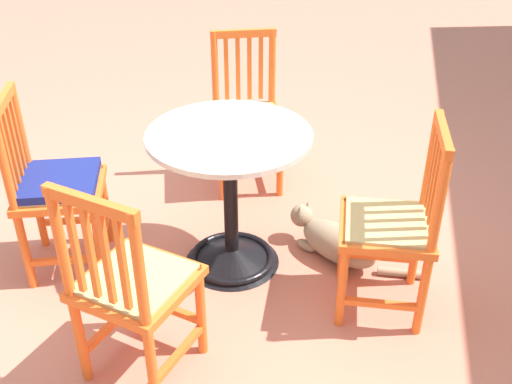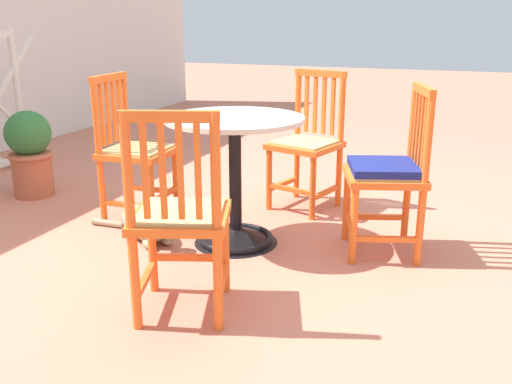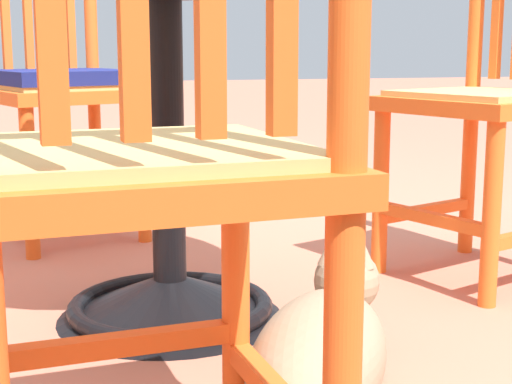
{
  "view_description": "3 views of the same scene",
  "coord_description": "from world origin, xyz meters",
  "px_view_note": "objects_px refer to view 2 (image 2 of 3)",
  "views": [
    {
      "loc": [
        2.36,
        0.85,
        1.94
      ],
      "look_at": [
        -0.1,
        0.33,
        0.4
      ],
      "focal_mm": 42.81,
      "sensor_mm": 36.0,
      "label": 1
    },
    {
      "loc": [
        -2.8,
        -0.99,
        1.24
      ],
      "look_at": [
        -0.01,
        0.11,
        0.31
      ],
      "focal_mm": 39.33,
      "sensor_mm": 36.0,
      "label": 2
    },
    {
      "loc": [
        0.23,
        1.8,
        0.57
      ],
      "look_at": [
        -0.23,
        0.22,
        0.26
      ],
      "focal_mm": 54.99,
      "sensor_mm": 36.0,
      "label": 3
    }
  ],
  "objects_px": {
    "orange_chair_by_planter": "(307,145)",
    "tabby_cat": "(147,225)",
    "orange_chair_at_corner": "(388,174)",
    "cafe_table": "(235,195)",
    "orange_chair_tucked_in": "(180,219)",
    "terracotta_planter": "(30,151)",
    "orange_chair_near_fence": "(134,152)"
  },
  "relations": [
    {
      "from": "terracotta_planter",
      "to": "orange_chair_tucked_in",
      "type": "bearing_deg",
      "value": -121.2
    },
    {
      "from": "cafe_table",
      "to": "orange_chair_near_fence",
      "type": "xyz_separation_m",
      "value": [
        0.16,
        0.76,
        0.15
      ]
    },
    {
      "from": "cafe_table",
      "to": "orange_chair_at_corner",
      "type": "bearing_deg",
      "value": -77.7
    },
    {
      "from": "orange_chair_tucked_in",
      "to": "orange_chair_near_fence",
      "type": "distance_m",
      "value": 1.31
    },
    {
      "from": "orange_chair_tucked_in",
      "to": "tabby_cat",
      "type": "xyz_separation_m",
      "value": [
        0.66,
        0.6,
        -0.34
      ]
    },
    {
      "from": "tabby_cat",
      "to": "orange_chair_at_corner",
      "type": "bearing_deg",
      "value": -75.62
    },
    {
      "from": "orange_chair_by_planter",
      "to": "terracotta_planter",
      "type": "relative_size",
      "value": 1.47
    },
    {
      "from": "orange_chair_near_fence",
      "to": "tabby_cat",
      "type": "distance_m",
      "value": 0.54
    },
    {
      "from": "cafe_table",
      "to": "orange_chair_near_fence",
      "type": "bearing_deg",
      "value": 78.27
    },
    {
      "from": "orange_chair_near_fence",
      "to": "orange_chair_at_corner",
      "type": "bearing_deg",
      "value": -89.32
    },
    {
      "from": "orange_chair_at_corner",
      "to": "orange_chair_by_planter",
      "type": "relative_size",
      "value": 1.0
    },
    {
      "from": "orange_chair_by_planter",
      "to": "terracotta_planter",
      "type": "xyz_separation_m",
      "value": [
        -0.48,
        1.91,
        -0.11
      ]
    },
    {
      "from": "orange_chair_tucked_in",
      "to": "orange_chair_by_planter",
      "type": "distance_m",
      "value": 1.59
    },
    {
      "from": "terracotta_planter",
      "to": "tabby_cat",
      "type": "bearing_deg",
      "value": -109.89
    },
    {
      "from": "orange_chair_by_planter",
      "to": "tabby_cat",
      "type": "xyz_separation_m",
      "value": [
        -0.93,
        0.69,
        -0.34
      ]
    },
    {
      "from": "cafe_table",
      "to": "terracotta_planter",
      "type": "distance_m",
      "value": 1.75
    },
    {
      "from": "cafe_table",
      "to": "orange_chair_tucked_in",
      "type": "relative_size",
      "value": 0.83
    },
    {
      "from": "orange_chair_at_corner",
      "to": "orange_chair_near_fence",
      "type": "height_order",
      "value": "same"
    },
    {
      "from": "orange_chair_at_corner",
      "to": "terracotta_planter",
      "type": "distance_m",
      "value": 2.54
    },
    {
      "from": "orange_chair_tucked_in",
      "to": "terracotta_planter",
      "type": "distance_m",
      "value": 2.14
    },
    {
      "from": "cafe_table",
      "to": "tabby_cat",
      "type": "xyz_separation_m",
      "value": [
        -0.16,
        0.5,
        -0.19
      ]
    },
    {
      "from": "orange_chair_by_planter",
      "to": "orange_chair_near_fence",
      "type": "height_order",
      "value": "same"
    },
    {
      "from": "orange_chair_at_corner",
      "to": "orange_chair_by_planter",
      "type": "xyz_separation_m",
      "value": [
        0.59,
        0.62,
        -0.01
      ]
    },
    {
      "from": "tabby_cat",
      "to": "terracotta_planter",
      "type": "relative_size",
      "value": 1.14
    },
    {
      "from": "orange_chair_by_planter",
      "to": "terracotta_planter",
      "type": "bearing_deg",
      "value": 104.11
    },
    {
      "from": "cafe_table",
      "to": "orange_chair_by_planter",
      "type": "distance_m",
      "value": 0.81
    },
    {
      "from": "orange_chair_by_planter",
      "to": "tabby_cat",
      "type": "distance_m",
      "value": 1.2
    },
    {
      "from": "orange_chair_tucked_in",
      "to": "orange_chair_by_planter",
      "type": "height_order",
      "value": "same"
    },
    {
      "from": "orange_chair_by_planter",
      "to": "orange_chair_tucked_in",
      "type": "bearing_deg",
      "value": 176.88
    },
    {
      "from": "orange_chair_near_fence",
      "to": "tabby_cat",
      "type": "bearing_deg",
      "value": -139.72
    },
    {
      "from": "cafe_table",
      "to": "orange_chair_at_corner",
      "type": "distance_m",
      "value": 0.85
    },
    {
      "from": "orange_chair_near_fence",
      "to": "cafe_table",
      "type": "bearing_deg",
      "value": -101.73
    }
  ]
}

